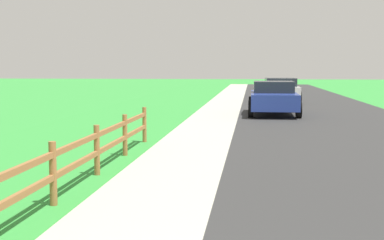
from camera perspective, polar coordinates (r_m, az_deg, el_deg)
ground_plane at (r=27.01m, az=5.38°, el=1.43°), size 120.00×120.00×0.00m
road_asphalt at (r=29.15m, az=12.37°, el=1.65°), size 7.00×66.00×0.01m
curb_concrete at (r=29.22m, az=-0.43°, el=1.79°), size 6.00×66.00×0.01m
grass_verge at (r=29.44m, az=-3.33°, el=1.82°), size 5.00×66.00×0.00m
rail_fence at (r=8.04m, az=-14.95°, el=-5.13°), size 0.11×13.35×0.97m
parked_suv_blue at (r=22.81m, az=8.88°, el=2.41°), size 2.14×4.49×1.44m
parked_car_white at (r=31.06m, az=9.59°, el=3.31°), size 2.25×4.42×1.41m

